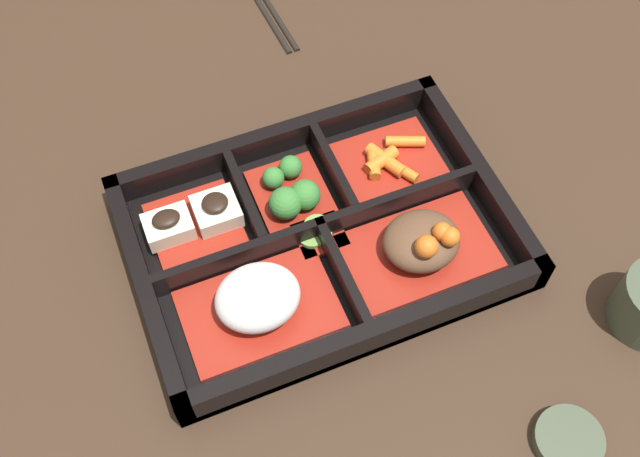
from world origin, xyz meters
TOP-DOWN VIEW (x-y plane):
  - ground_plane at (0.00, 0.00)m, footprint 3.00×3.00m
  - bento_base at (0.00, 0.00)m, footprint 0.34×0.24m
  - bento_rim at (0.00, -0.00)m, footprint 0.34×0.24m
  - bowl_stew at (-0.08, 0.05)m, footprint 0.13×0.09m
  - bowl_rice at (0.08, 0.05)m, footprint 0.13×0.09m
  - bowl_carrots at (-0.09, -0.05)m, footprint 0.10×0.08m
  - bowl_greens at (0.01, -0.05)m, footprint 0.07×0.08m
  - bowl_tofu at (0.10, -0.05)m, footprint 0.09×0.08m
  - bowl_pickles at (0.00, -0.00)m, footprint 0.04×0.04m
  - sauce_dish at (-0.11, 0.24)m, footprint 0.05×0.05m

SIDE VIEW (x-z plane):
  - ground_plane at x=0.00m, z-range 0.00..0.00m
  - bento_base at x=0.00m, z-range 0.00..0.01m
  - sauce_dish at x=-0.11m, z-range 0.00..0.01m
  - bowl_pickles at x=0.00m, z-range 0.01..0.02m
  - bowl_carrots at x=-0.09m, z-range 0.01..0.03m
  - bento_rim at x=0.00m, z-range 0.00..0.04m
  - bowl_tofu at x=0.10m, z-range 0.01..0.04m
  - bowl_greens at x=0.01m, z-range 0.01..0.04m
  - bowl_stew at x=-0.08m, z-range 0.00..0.05m
  - bowl_rice at x=0.08m, z-range 0.01..0.05m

